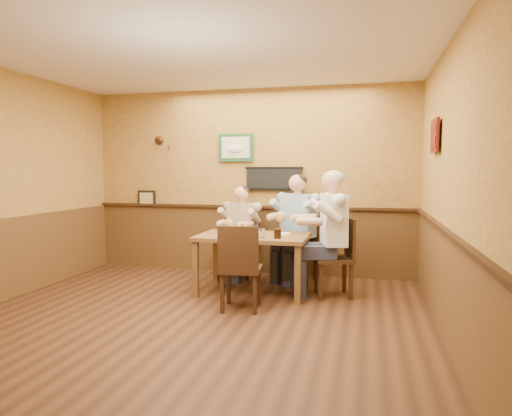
{
  "coord_description": "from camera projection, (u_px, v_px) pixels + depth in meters",
  "views": [
    {
      "loc": [
        1.76,
        -4.25,
        1.58
      ],
      "look_at": [
        0.4,
        1.33,
        1.1
      ],
      "focal_mm": 32.0,
      "sensor_mm": 36.0,
      "label": 1
    }
  ],
  "objects": [
    {
      "name": "diner_tan_shirt",
      "position": [
        242.0,
        237.0,
        6.66
      ],
      "size": [
        0.66,
        0.66,
        1.21
      ],
      "primitive_type": null,
      "rotation": [
        0.0,
        0.0,
        -0.2
      ],
      "color": "#CBB28C",
      "rests_on": "ground"
    },
    {
      "name": "water_glass_mid",
      "position": [
        262.0,
        233.0,
        5.58
      ],
      "size": [
        0.1,
        0.1,
        0.12
      ],
      "primitive_type": "cylinder",
      "rotation": [
        0.0,
        0.0,
        0.25
      ],
      "color": "white",
      "rests_on": "dining_table"
    },
    {
      "name": "dining_table",
      "position": [
        253.0,
        242.0,
        5.86
      ],
      "size": [
        1.4,
        0.9,
        0.75
      ],
      "color": "brown",
      "rests_on": "ground"
    },
    {
      "name": "plate_far_right",
      "position": [
        282.0,
        234.0,
        5.9
      ],
      "size": [
        0.27,
        0.27,
        0.01
      ],
      "primitive_type": "cylinder",
      "rotation": [
        0.0,
        0.0,
        -0.33
      ],
      "color": "white",
      "rests_on": "dining_table"
    },
    {
      "name": "pepper_shaker",
      "position": [
        235.0,
        231.0,
        5.92
      ],
      "size": [
        0.04,
        0.04,
        0.09
      ],
      "primitive_type": "cylinder",
      "rotation": [
        0.0,
        0.0,
        -0.28
      ],
      "color": "black",
      "rests_on": "dining_table"
    },
    {
      "name": "chair_back_left",
      "position": [
        242.0,
        249.0,
        6.67
      ],
      "size": [
        0.46,
        0.46,
        0.85
      ],
      "primitive_type": null,
      "rotation": [
        0.0,
        0.0,
        -0.2
      ],
      "color": "#392212",
      "rests_on": "ground"
    },
    {
      "name": "chair_right_end",
      "position": [
        333.0,
        257.0,
        5.7
      ],
      "size": [
        0.56,
        0.56,
        0.99
      ],
      "primitive_type": null,
      "rotation": [
        0.0,
        0.0,
        -1.3
      ],
      "color": "#392212",
      "rests_on": "ground"
    },
    {
      "name": "hot_sauce_bottle",
      "position": [
        242.0,
        229.0,
        5.83
      ],
      "size": [
        0.04,
        0.04,
        0.16
      ],
      "primitive_type": "cylinder",
      "rotation": [
        0.0,
        0.0,
        0.1
      ],
      "color": "red",
      "rests_on": "dining_table"
    },
    {
      "name": "chair_back_right",
      "position": [
        298.0,
        247.0,
        6.52
      ],
      "size": [
        0.57,
        0.57,
        0.95
      ],
      "primitive_type": null,
      "rotation": [
        0.0,
        0.0,
        -0.38
      ],
      "color": "#392212",
      "rests_on": "ground"
    },
    {
      "name": "water_glass_left",
      "position": [
        225.0,
        231.0,
        5.77
      ],
      "size": [
        0.09,
        0.09,
        0.12
      ],
      "primitive_type": "cylinder",
      "rotation": [
        0.0,
        0.0,
        0.05
      ],
      "color": "white",
      "rests_on": "dining_table"
    },
    {
      "name": "plate_far_left",
      "position": [
        241.0,
        231.0,
        6.13
      ],
      "size": [
        0.25,
        0.25,
        0.01
      ],
      "primitive_type": "cylinder",
      "rotation": [
        0.0,
        0.0,
        -0.16
      ],
      "color": "white",
      "rests_on": "dining_table"
    },
    {
      "name": "salt_shaker",
      "position": [
        241.0,
        231.0,
        5.82
      ],
      "size": [
        0.05,
        0.05,
        0.09
      ],
      "primitive_type": "cylinder",
      "rotation": [
        0.0,
        0.0,
        -0.44
      ],
      "color": "silver",
      "rests_on": "dining_table"
    },
    {
      "name": "chair_near_side",
      "position": [
        241.0,
        267.0,
        5.16
      ],
      "size": [
        0.5,
        0.5,
        0.97
      ],
      "primitive_type": null,
      "rotation": [
        0.0,
        0.0,
        3.25
      ],
      "color": "#392212",
      "rests_on": "ground"
    },
    {
      "name": "diner_blue_polo",
      "position": [
        298.0,
        233.0,
        6.5
      ],
      "size": [
        0.82,
        0.82,
        1.36
      ],
      "primitive_type": null,
      "rotation": [
        0.0,
        0.0,
        -0.38
      ],
      "color": "#8BB0D0",
      "rests_on": "ground"
    },
    {
      "name": "diner_white_elder",
      "position": [
        334.0,
        240.0,
        5.68
      ],
      "size": [
        0.8,
        0.8,
        1.41
      ],
      "primitive_type": null,
      "rotation": [
        0.0,
        0.0,
        -1.3
      ],
      "color": "white",
      "rests_on": "ground"
    },
    {
      "name": "cola_tumbler",
      "position": [
        278.0,
        234.0,
        5.53
      ],
      "size": [
        0.11,
        0.11,
        0.12
      ],
      "primitive_type": "cylinder",
      "rotation": [
        0.0,
        0.0,
        -0.26
      ],
      "color": "black",
      "rests_on": "dining_table"
    },
    {
      "name": "room",
      "position": [
        204.0,
        160.0,
        4.66
      ],
      "size": [
        5.02,
        5.03,
        2.81
      ],
      "color": "#361F10",
      "rests_on": "ground"
    }
  ]
}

